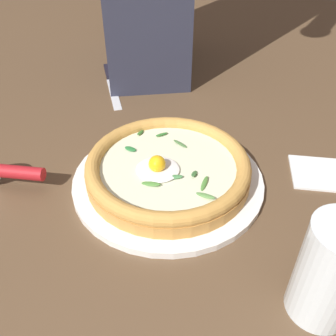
{
  "coord_description": "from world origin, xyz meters",
  "views": [
    {
      "loc": [
        -0.12,
        0.45,
        0.42
      ],
      "look_at": [
        -0.05,
        -0.02,
        0.03
      ],
      "focal_mm": 40.01,
      "sensor_mm": 36.0,
      "label": 1
    }
  ],
  "objects_px": {
    "table_knife": "(110,79)",
    "drinking_glass": "(328,278)",
    "pizza_cutter": "(7,171)",
    "folded_napkin": "(333,174)",
    "pizza": "(168,168)"
  },
  "relations": [
    {
      "from": "pizza_cutter",
      "to": "folded_napkin",
      "type": "height_order",
      "value": "pizza_cutter"
    },
    {
      "from": "table_knife",
      "to": "folded_napkin",
      "type": "relative_size",
      "value": 1.57
    },
    {
      "from": "pizza_cutter",
      "to": "folded_napkin",
      "type": "xyz_separation_m",
      "value": [
        -0.53,
        -0.11,
        -0.03
      ]
    },
    {
      "from": "pizza",
      "to": "pizza_cutter",
      "type": "bearing_deg",
      "value": 11.25
    },
    {
      "from": "table_knife",
      "to": "drinking_glass",
      "type": "xyz_separation_m",
      "value": [
        -0.41,
        0.56,
        0.06
      ]
    },
    {
      "from": "pizza",
      "to": "pizza_cutter",
      "type": "relative_size",
      "value": 1.86
    },
    {
      "from": "pizza_cutter",
      "to": "table_knife",
      "type": "bearing_deg",
      "value": -97.74
    },
    {
      "from": "table_knife",
      "to": "drinking_glass",
      "type": "height_order",
      "value": "drinking_glass"
    },
    {
      "from": "folded_napkin",
      "to": "pizza_cutter",
      "type": "bearing_deg",
      "value": 11.84
    },
    {
      "from": "pizza_cutter",
      "to": "drinking_glass",
      "type": "distance_m",
      "value": 0.49
    },
    {
      "from": "drinking_glass",
      "to": "pizza_cutter",
      "type": "bearing_deg",
      "value": -17.55
    },
    {
      "from": "pizza",
      "to": "drinking_glass",
      "type": "bearing_deg",
      "value": 136.9
    },
    {
      "from": "pizza_cutter",
      "to": "folded_napkin",
      "type": "distance_m",
      "value": 0.55
    },
    {
      "from": "table_knife",
      "to": "folded_napkin",
      "type": "distance_m",
      "value": 0.56
    },
    {
      "from": "pizza",
      "to": "pizza_cutter",
      "type": "height_order",
      "value": "pizza_cutter"
    }
  ]
}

